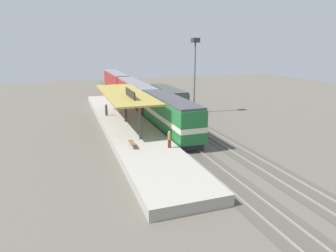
% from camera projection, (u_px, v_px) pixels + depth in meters
% --- Properties ---
extents(ground_plane, '(120.00, 120.00, 0.00)m').
position_uv_depth(ground_plane, '(172.00, 124.00, 41.26)').
color(ground_plane, '#5B564C').
extents(track_near, '(3.20, 110.00, 0.16)m').
position_uv_depth(track_near, '(159.00, 125.00, 40.61)').
color(track_near, '#4E4941').
rests_on(track_near, ground).
extents(track_far, '(3.20, 110.00, 0.16)m').
position_uv_depth(track_far, '(190.00, 122.00, 42.08)').
color(track_far, '#4E4941').
rests_on(track_far, ground).
extents(platform, '(6.00, 44.00, 0.90)m').
position_uv_depth(platform, '(126.00, 125.00, 39.04)').
color(platform, '#9E998E').
rests_on(platform, ground).
extents(station_canopy, '(5.20, 18.00, 4.70)m').
position_uv_depth(station_canopy, '(125.00, 94.00, 37.88)').
color(station_canopy, '#47474C').
rests_on(station_canopy, platform).
extents(platform_bench, '(0.44, 1.70, 0.50)m').
position_uv_depth(platform_bench, '(132.00, 143.00, 29.04)').
color(platform_bench, '#333338').
rests_on(platform_bench, platform).
extents(locomotive, '(2.93, 14.43, 4.44)m').
position_uv_depth(locomotive, '(170.00, 115.00, 35.83)').
color(locomotive, '#28282D').
rests_on(locomotive, track_near).
extents(passenger_carriage_front, '(2.90, 20.00, 4.24)m').
position_uv_depth(passenger_carriage_front, '(136.00, 94.00, 52.25)').
color(passenger_carriage_front, '#28282D').
rests_on(passenger_carriage_front, track_near).
extents(passenger_carriage_rear, '(2.90, 20.00, 4.24)m').
position_uv_depth(passenger_carriage_rear, '(116.00, 81.00, 71.19)').
color(passenger_carriage_rear, '#28282D').
rests_on(passenger_carriage_rear, track_near).
extents(freight_car, '(2.80, 12.00, 3.54)m').
position_uv_depth(freight_car, '(168.00, 98.00, 50.07)').
color(freight_car, '#28282D').
rests_on(freight_car, track_far).
extents(light_mast, '(1.10, 1.10, 11.70)m').
position_uv_depth(light_mast, '(195.00, 60.00, 46.13)').
color(light_mast, slate).
rests_on(light_mast, ground).
extents(person_waiting, '(0.34, 0.34, 1.71)m').
position_uv_depth(person_waiting, '(169.00, 138.00, 28.71)').
color(person_waiting, maroon).
rests_on(person_waiting, platform).
extents(person_walking, '(0.34, 0.34, 1.71)m').
position_uv_depth(person_walking, '(106.00, 109.00, 42.08)').
color(person_walking, navy).
rests_on(person_walking, platform).
extents(person_boarding, '(0.34, 0.34, 1.71)m').
position_uv_depth(person_boarding, '(126.00, 111.00, 40.59)').
color(person_boarding, '#663375').
rests_on(person_boarding, platform).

